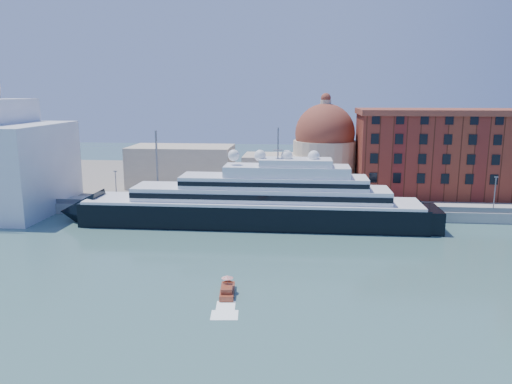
# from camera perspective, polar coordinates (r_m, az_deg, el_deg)

# --- Properties ---
(ground) EXTENTS (400.00, 400.00, 0.00)m
(ground) POSITION_cam_1_polar(r_m,az_deg,el_deg) (92.45, -4.79, -7.44)
(ground) COLOR #37605E
(ground) RESTS_ON ground
(quay) EXTENTS (180.00, 10.00, 2.50)m
(quay) POSITION_cam_1_polar(r_m,az_deg,el_deg) (124.43, -2.05, -1.86)
(quay) COLOR gray
(quay) RESTS_ON ground
(land) EXTENTS (260.00, 72.00, 2.00)m
(land) POSITION_cam_1_polar(r_m,az_deg,el_deg) (164.38, -0.21, 1.33)
(land) COLOR slate
(land) RESTS_ON ground
(quay_fence) EXTENTS (180.00, 0.10, 1.20)m
(quay_fence) POSITION_cam_1_polar(r_m,az_deg,el_deg) (119.66, -2.33, -1.49)
(quay_fence) COLOR slate
(quay_fence) RESTS_ON quay
(superyacht) EXTENTS (86.51, 11.99, 25.85)m
(superyacht) POSITION_cam_1_polar(r_m,az_deg,el_deg) (112.81, -1.73, -1.58)
(superyacht) COLOR black
(superyacht) RESTS_ON ground
(service_barge) EXTENTS (10.43, 4.09, 2.30)m
(service_barge) POSITION_cam_1_polar(r_m,az_deg,el_deg) (128.63, -25.73, -2.84)
(service_barge) COLOR white
(service_barge) RESTS_ON ground
(water_taxi) EXTENTS (2.63, 6.32, 2.92)m
(water_taxi) POSITION_cam_1_polar(r_m,az_deg,el_deg) (75.99, -3.30, -11.14)
(water_taxi) COLOR maroon
(water_taxi) RESTS_ON ground
(warehouse) EXTENTS (43.00, 19.00, 23.25)m
(warehouse) POSITION_cam_1_polar(r_m,az_deg,el_deg) (143.62, 20.01, 4.33)
(warehouse) COLOR maroon
(warehouse) RESTS_ON land
(church) EXTENTS (66.00, 18.00, 25.50)m
(church) POSITION_cam_1_polar(r_m,az_deg,el_deg) (145.32, 1.64, 3.94)
(church) COLOR beige
(church) RESTS_ON land
(lamp_posts) EXTENTS (120.80, 2.40, 18.00)m
(lamp_posts) POSITION_cam_1_polar(r_m,az_deg,el_deg) (123.34, -8.03, 1.99)
(lamp_posts) COLOR slate
(lamp_posts) RESTS_ON quay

